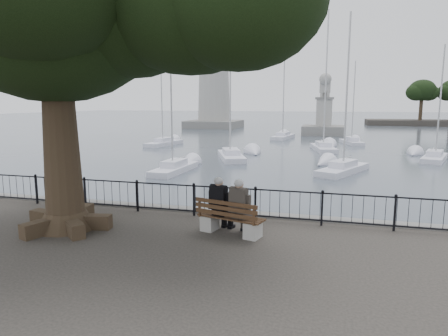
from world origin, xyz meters
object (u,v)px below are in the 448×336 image
(person_right, at_px, (241,209))
(lion_monument, at_px, (324,120))
(lighthouse, at_px, (214,61))
(person_left, at_px, (221,206))
(bench, at_px, (230,222))

(person_right, height_order, lion_monument, lion_monument)
(person_right, bearing_deg, lighthouse, 107.21)
(person_left, distance_m, person_right, 0.63)
(person_left, xyz_separation_m, lighthouse, (-18.27, 60.80, 10.34))
(lion_monument, bearing_deg, bench, -91.67)
(bench, relative_size, person_left, 1.25)
(person_left, height_order, lighthouse, lighthouse)
(person_left, relative_size, person_right, 1.00)
(bench, xyz_separation_m, lighthouse, (-18.57, 60.99, 10.72))
(lighthouse, relative_size, lion_monument, 3.29)
(person_right, bearing_deg, person_left, 164.97)
(person_left, bearing_deg, person_right, -15.03)
(person_left, bearing_deg, lion_monument, 87.97)
(bench, bearing_deg, lighthouse, 106.93)
(bench, relative_size, lion_monument, 0.23)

